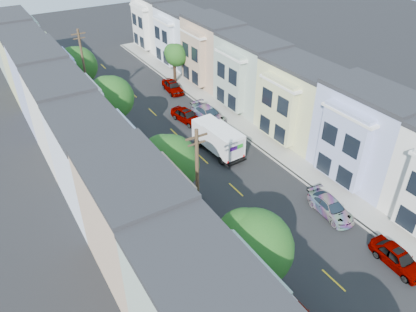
% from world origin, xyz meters
% --- Properties ---
extents(ground, '(160.00, 160.00, 0.00)m').
position_xyz_m(ground, '(0.00, 0.00, 0.00)').
color(ground, black).
rests_on(ground, ground).
extents(road_slab, '(12.00, 70.00, 0.02)m').
position_xyz_m(road_slab, '(0.00, 15.00, 0.01)').
color(road_slab, black).
rests_on(road_slab, ground).
extents(curb_left, '(0.30, 70.00, 0.15)m').
position_xyz_m(curb_left, '(-6.05, 15.00, 0.07)').
color(curb_left, gray).
rests_on(curb_left, ground).
extents(curb_right, '(0.30, 70.00, 0.15)m').
position_xyz_m(curb_right, '(6.05, 15.00, 0.07)').
color(curb_right, gray).
rests_on(curb_right, ground).
extents(sidewalk_left, '(2.60, 70.00, 0.15)m').
position_xyz_m(sidewalk_left, '(-7.35, 15.00, 0.07)').
color(sidewalk_left, gray).
rests_on(sidewalk_left, ground).
extents(sidewalk_right, '(2.60, 70.00, 0.15)m').
position_xyz_m(sidewalk_right, '(7.35, 15.00, 0.07)').
color(sidewalk_right, gray).
rests_on(sidewalk_right, ground).
extents(centerline, '(0.12, 70.00, 0.01)m').
position_xyz_m(centerline, '(0.00, 15.00, 0.00)').
color(centerline, gold).
rests_on(centerline, ground).
extents(townhouse_row_left, '(5.00, 70.00, 8.50)m').
position_xyz_m(townhouse_row_left, '(-11.15, 15.00, 0.00)').
color(townhouse_row_left, beige).
rests_on(townhouse_row_left, ground).
extents(townhouse_row_right, '(5.00, 70.00, 8.50)m').
position_xyz_m(townhouse_row_right, '(11.15, 15.00, 0.00)').
color(townhouse_row_right, beige).
rests_on(townhouse_row_right, ground).
extents(tree_b, '(4.70, 4.70, 7.64)m').
position_xyz_m(tree_b, '(-6.30, -4.50, 5.27)').
color(tree_b, black).
rests_on(tree_b, ground).
extents(tree_c, '(4.70, 4.70, 7.20)m').
position_xyz_m(tree_c, '(-6.30, 6.46, 4.83)').
color(tree_c, black).
rests_on(tree_c, ground).
extents(tree_d, '(4.44, 4.44, 7.58)m').
position_xyz_m(tree_d, '(-6.30, 19.29, 5.33)').
color(tree_d, black).
rests_on(tree_d, ground).
extents(tree_e, '(4.70, 4.70, 7.16)m').
position_xyz_m(tree_e, '(-6.30, 31.31, 4.79)').
color(tree_e, black).
rests_on(tree_e, ground).
extents(tree_far_r, '(3.10, 3.10, 5.48)m').
position_xyz_m(tree_far_r, '(6.89, 30.64, 3.89)').
color(tree_far_r, black).
rests_on(tree_far_r, ground).
extents(utility_pole_near, '(1.60, 0.26, 10.00)m').
position_xyz_m(utility_pole_near, '(-6.30, 2.00, 5.15)').
color(utility_pole_near, '#42301E').
rests_on(utility_pole_near, ground).
extents(utility_pole_far, '(1.60, 0.26, 10.00)m').
position_xyz_m(utility_pole_far, '(-6.30, 28.00, 5.15)').
color(utility_pole_far, '#42301E').
rests_on(utility_pole_far, ground).
extents(fedex_truck, '(2.38, 6.19, 2.97)m').
position_xyz_m(fedex_truck, '(2.04, 12.26, 1.66)').
color(fedex_truck, white).
rests_on(fedex_truck, ground).
extents(lead_sedan, '(2.58, 4.94, 1.52)m').
position_xyz_m(lead_sedan, '(2.46, 19.73, 0.76)').
color(lead_sedan, black).
rests_on(lead_sedan, ground).
extents(parked_left_c, '(1.54, 3.95, 1.30)m').
position_xyz_m(parked_left_c, '(-4.90, -0.72, 0.65)').
color(parked_left_c, '#B4B4B4').
rests_on(parked_left_c, ground).
extents(parked_left_d, '(1.88, 4.41, 1.32)m').
position_xyz_m(parked_left_d, '(-4.90, 10.32, 0.66)').
color(parked_left_d, black).
rests_on(parked_left_d, ground).
extents(parked_right_a, '(1.96, 4.57, 1.45)m').
position_xyz_m(parked_right_a, '(4.90, -7.34, 0.73)').
color(parked_right_a, '#52595D').
rests_on(parked_right_a, ground).
extents(parked_right_b, '(2.23, 4.60, 1.34)m').
position_xyz_m(parked_right_b, '(4.90, -0.77, 0.67)').
color(parked_right_b, silver).
rests_on(parked_right_b, ground).
extents(parked_right_c, '(2.49, 5.21, 1.52)m').
position_xyz_m(parked_right_c, '(4.90, 18.79, 0.76)').
color(parked_right_c, black).
rests_on(parked_right_c, ground).
extents(parked_right_d, '(2.25, 4.85, 1.52)m').
position_xyz_m(parked_right_d, '(4.90, 28.07, 0.76)').
color(parked_right_d, black).
rests_on(parked_right_d, ground).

